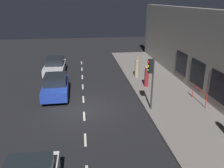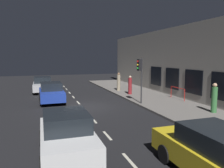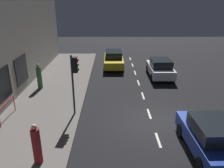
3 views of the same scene
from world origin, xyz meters
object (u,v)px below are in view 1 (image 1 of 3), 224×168
(parked_car_1, at_px, (55,66))
(pedestrian_2, at_px, (147,77))
(parked_car_3, at_px, (56,86))
(traffic_light, at_px, (151,72))
(pedestrian_1, at_px, (137,68))

(parked_car_1, xyz_separation_m, pedestrian_2, (7.71, -4.82, 0.17))
(parked_car_1, distance_m, parked_car_3, 5.56)
(parked_car_1, bearing_deg, parked_car_3, 96.81)
(parked_car_1, bearing_deg, traffic_light, 128.13)
(parked_car_1, height_order, pedestrian_1, pedestrian_1)
(pedestrian_1, relative_size, pedestrian_2, 1.07)
(traffic_light, height_order, parked_car_3, traffic_light)
(parked_car_1, relative_size, pedestrian_1, 2.19)
(traffic_light, height_order, parked_car_1, traffic_light)
(parked_car_1, bearing_deg, pedestrian_2, 148.97)
(pedestrian_1, distance_m, pedestrian_2, 2.51)
(parked_car_3, xyz_separation_m, pedestrian_1, (6.93, 3.21, 0.22))
(parked_car_3, relative_size, pedestrian_2, 2.30)
(pedestrian_1, bearing_deg, parked_car_3, -18.52)
(pedestrian_1, xyz_separation_m, pedestrian_2, (0.22, -2.50, -0.05))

